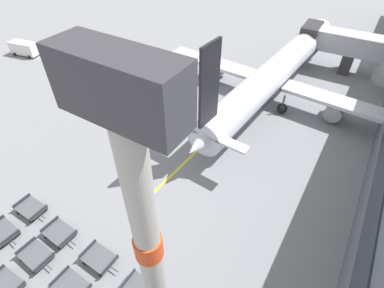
# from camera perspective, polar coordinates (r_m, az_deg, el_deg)

# --- Properties ---
(ground_plane) EXTENTS (500.00, 500.00, 0.00)m
(ground_plane) POSITION_cam_1_polar(r_m,az_deg,el_deg) (47.75, -5.66, 13.35)
(ground_plane) COLOR gray
(jet_bridge) EXTENTS (16.28, 5.24, 6.09)m
(jet_bridge) POSITION_cam_1_polar(r_m,az_deg,el_deg) (52.10, 30.28, 14.90)
(jet_bridge) COLOR #B2B5BA
(jet_bridge) RESTS_ON ground_plane
(airplane) EXTENTS (31.65, 38.73, 12.99)m
(airplane) POSITION_cam_1_polar(r_m,az_deg,el_deg) (41.52, 15.51, 12.80)
(airplane) COLOR silver
(airplane) RESTS_ON ground_plane
(service_van) EXTENTS (5.00, 2.94, 2.22)m
(service_van) POSITION_cam_1_polar(r_m,az_deg,el_deg) (59.78, -29.32, 15.63)
(service_van) COLOR white
(service_van) RESTS_ON ground_plane
(baggage_dolly_row_near_col_b) EXTENTS (3.20, 1.88, 0.92)m
(baggage_dolly_row_near_col_b) POSITION_cam_1_polar(r_m,az_deg,el_deg) (27.18, -32.03, -21.84)
(baggage_dolly_row_near_col_b) COLOR #515459
(baggage_dolly_row_near_col_b) RESTS_ON ground_plane
(baggage_dolly_row_mid_a_col_a) EXTENTS (3.24, 1.97, 0.92)m
(baggage_dolly_row_mid_a_col_a) POSITION_cam_1_polar(r_m,az_deg,el_deg) (30.05, -32.34, -13.98)
(baggage_dolly_row_mid_a_col_a) COLOR #515459
(baggage_dolly_row_mid_a_col_a) RESTS_ON ground_plane
(baggage_dolly_row_mid_a_col_b) EXTENTS (3.22, 1.92, 0.92)m
(baggage_dolly_row_mid_a_col_b) POSITION_cam_1_polar(r_m,az_deg,el_deg) (27.44, -27.59, -18.32)
(baggage_dolly_row_mid_a_col_b) COLOR #515459
(baggage_dolly_row_mid_a_col_b) RESTS_ON ground_plane
(baggage_dolly_row_mid_a_col_c) EXTENTS (3.21, 1.90, 0.92)m
(baggage_dolly_row_mid_a_col_c) POSITION_cam_1_polar(r_m,az_deg,el_deg) (25.13, -21.99, -23.90)
(baggage_dolly_row_mid_a_col_c) COLOR #515459
(baggage_dolly_row_mid_a_col_c) RESTS_ON ground_plane
(baggage_dolly_row_mid_b_col_a) EXTENTS (3.18, 1.85, 0.92)m
(baggage_dolly_row_mid_b_col_a) POSITION_cam_1_polar(r_m,az_deg,el_deg) (30.55, -28.32, -10.75)
(baggage_dolly_row_mid_b_col_a) COLOR #515459
(baggage_dolly_row_mid_b_col_a) RESTS_ON ground_plane
(baggage_dolly_row_mid_b_col_b) EXTENTS (3.21, 1.91, 0.92)m
(baggage_dolly_row_mid_b_col_b) POSITION_cam_1_polar(r_m,az_deg,el_deg) (27.85, -23.90, -15.24)
(baggage_dolly_row_mid_b_col_b) COLOR #515459
(baggage_dolly_row_mid_b_col_b) RESTS_ON ground_plane
(baggage_dolly_row_mid_b_col_c) EXTENTS (3.20, 1.87, 0.92)m
(baggage_dolly_row_mid_b_col_c) POSITION_cam_1_polar(r_m,az_deg,el_deg) (25.55, -17.25, -20.08)
(baggage_dolly_row_mid_b_col_c) COLOR #515459
(baggage_dolly_row_mid_b_col_c) RESTS_ON ground_plane
(stand_guidance_stripe) EXTENTS (2.35, 31.35, 0.01)m
(stand_guidance_stripe) POSITION_cam_1_polar(r_m,az_deg,el_deg) (37.39, 7.00, 4.51)
(stand_guidance_stripe) COLOR yellow
(stand_guidance_stripe) RESTS_ON ground_plane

